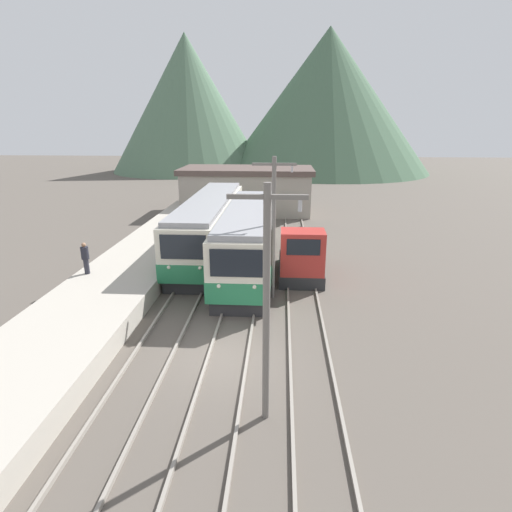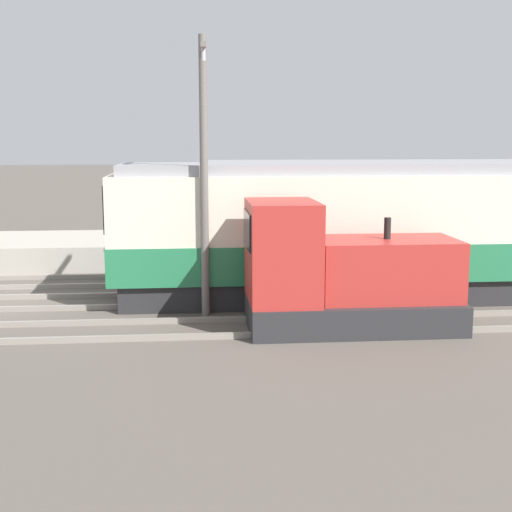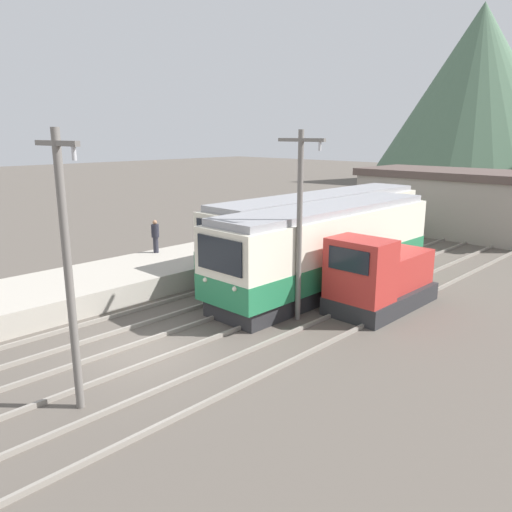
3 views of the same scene
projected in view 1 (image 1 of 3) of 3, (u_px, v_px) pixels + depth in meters
The scene contains 13 objects.
ground_plane at pixel (223, 357), 14.76m from camera, with size 200.00×200.00×0.00m, color #564F47.
platform_left at pixel (58, 341), 14.99m from camera, with size 4.50×54.00×0.90m, color #ADA599.
track_left at pixel (154, 353), 14.89m from camera, with size 1.54×60.00×0.14m.
track_center at pixel (228, 356), 14.72m from camera, with size 1.54×60.00×0.14m.
track_right at pixel (310, 358), 14.54m from camera, with size 1.54×60.00×0.14m.
commuter_train_left at pixel (210, 228), 26.34m from camera, with size 2.84×14.86×3.72m.
commuter_train_center at pixel (248, 242), 23.02m from camera, with size 2.84×12.68×3.74m.
shunting_locomotive at pixel (301, 255), 22.38m from camera, with size 2.40×4.96×3.00m.
catenary_mast_near at pixel (267, 300), 10.58m from camera, with size 2.00×0.20×6.85m.
catenary_mast_mid at pixel (274, 224), 18.70m from camera, with size 2.00×0.20×6.85m.
person_on_platform at pixel (85, 257), 20.26m from camera, with size 0.38×0.38×1.65m.
station_building at pixel (247, 190), 38.81m from camera, with size 12.60×6.30×4.31m.
mountain_backdrop at pixel (295, 108), 73.83m from camera, with size 58.64×41.48×24.38m.
Camera 1 is at (2.03, -12.75, 8.16)m, focal length 28.00 mm.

